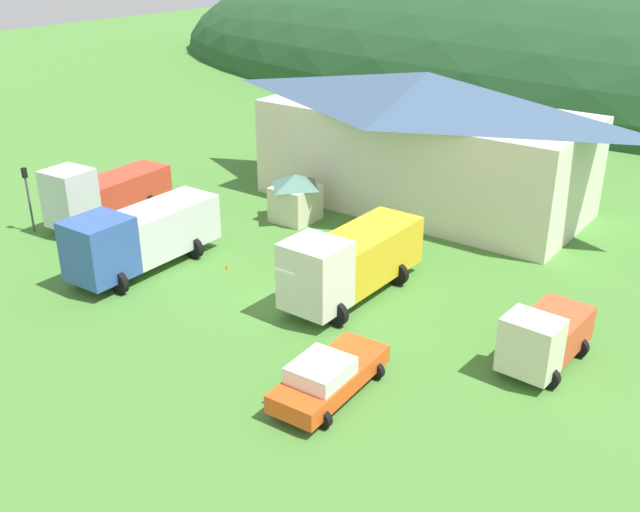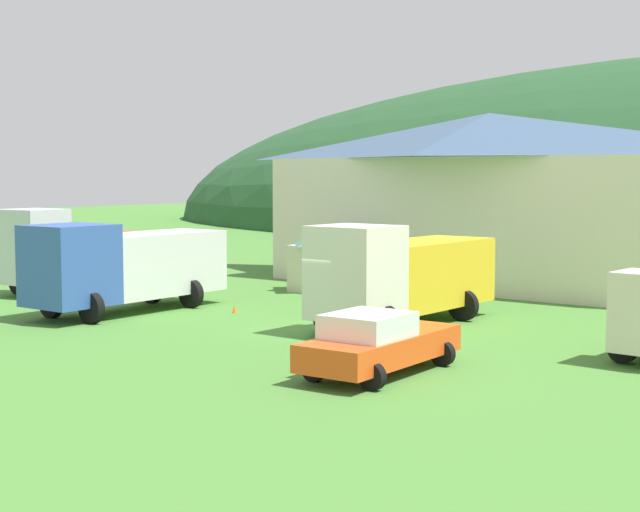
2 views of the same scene
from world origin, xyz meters
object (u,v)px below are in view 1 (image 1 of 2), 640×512
Objects in this scene: depot_building at (424,138)px; traffic_light_west at (28,192)px; play_shed_cream at (295,197)px; tow_truck_silver at (102,193)px; box_truck_blue at (140,235)px; light_truck_cream at (544,337)px; traffic_cone_near_pickup at (227,269)px; heavy_rig_striped at (350,260)px; service_pickup_orange at (328,376)px.

depot_building reaches higher than traffic_light_west.
play_shed_cream is 14.68m from traffic_light_west.
depot_building is at bearing 132.10° from tow_truck_silver.
tow_truck_silver is 3.93m from traffic_light_west.
traffic_light_west is at bearing -89.01° from box_truck_blue.
traffic_light_west is (-10.65, -10.07, 0.87)m from play_shed_cream.
traffic_cone_near_pickup is (-15.74, -0.77, -1.27)m from light_truck_cream.
box_truck_blue reaches higher than light_truck_cream.
box_truck_blue is (6.75, -3.05, 0.07)m from tow_truck_silver.
heavy_rig_striped reaches higher than box_truck_blue.
light_truck_cream is at bearing 86.54° from tow_truck_silver.
traffic_light_west is (-8.72, -0.30, 0.47)m from box_truck_blue.
service_pickup_orange is at bearing 29.71° from heavy_rig_striped.
service_pickup_orange is at bearing 68.97° from tow_truck_silver.
tow_truck_silver is 16.62m from heavy_rig_striped.
depot_building reaches higher than box_truck_blue.
light_truck_cream is 1.29× the size of traffic_light_west.
traffic_light_west is at bearing -79.82° from light_truck_cream.
tow_truck_silver is at bearing -133.97° from depot_building.
heavy_rig_striped is 2.19× the size of traffic_light_west.
depot_building is at bearing 48.32° from traffic_light_west.
depot_building is 7.40× the size of play_shed_cream.
play_shed_cream is at bearing -122.78° from depot_building.
box_truck_blue is (-6.33, -16.61, -2.28)m from depot_building.
heavy_rig_striped is (16.61, 0.60, 0.07)m from tow_truck_silver.
box_truck_blue is at bearing -143.24° from traffic_cone_near_pickup.
play_shed_cream is at bearing -126.81° from heavy_rig_striped.
play_shed_cream is 17.53m from service_pickup_orange.
play_shed_cream reaches higher than light_truck_cream.
traffic_cone_near_pickup is at bearing -79.04° from play_shed_cream.
depot_building is 2.62× the size of tow_truck_silver.
tow_truck_silver is 12.59× the size of traffic_cone_near_pickup.
traffic_light_west is at bearing -136.60° from play_shed_cream.
traffic_light_west reaches higher than tow_truck_silver.
box_truck_blue is at bearing 2.00° from traffic_light_west.
box_truck_blue is at bearing -68.88° from heavy_rig_striped.
traffic_cone_near_pickup is (12.06, 2.80, -2.30)m from traffic_light_west.
light_truck_cream is at bearing 2.80° from traffic_cone_near_pickup.
light_truck_cream is at bearing -46.33° from depot_building.
depot_building is at bearing 57.22° from play_shed_cream.
light_truck_cream is (17.15, -6.51, -0.16)m from play_shed_cream.
traffic_cone_near_pickup is at bearing 82.91° from tow_truck_silver.
heavy_rig_striped is at bearing 88.15° from tow_truck_silver.
light_truck_cream is at bearing -20.77° from play_shed_cream.
heavy_rig_striped is 7.93m from service_pickup_orange.
depot_building reaches higher than service_pickup_orange.
heavy_rig_striped is at bearing 109.31° from box_truck_blue.
heavy_rig_striped is at bearing -153.49° from service_pickup_orange.
service_pickup_orange is (11.74, -13.00, -0.60)m from play_shed_cream.
play_shed_cream is 10.03m from heavy_rig_striped.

